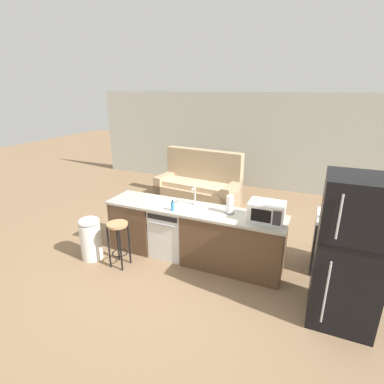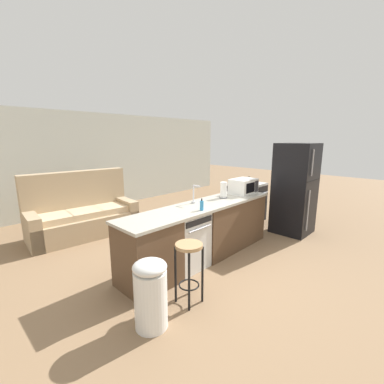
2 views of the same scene
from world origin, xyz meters
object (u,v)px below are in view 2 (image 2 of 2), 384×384
object	(u,v)px
kettle	(249,181)
dishwasher	(185,240)
trash_bin	(151,293)
refrigerator	(295,189)
couch	(82,215)
stove_range	(247,202)
bar_stool	(189,260)
paper_towel_roll	(223,190)
microwave	(243,186)
soap_bottle	(202,205)

from	to	relation	value
kettle	dishwasher	bearing A→B (deg)	-170.15
dishwasher	trash_bin	world-z (taller)	dishwasher
refrigerator	couch	distance (m)	4.37
stove_range	refrigerator	xyz separation A→B (m)	(-0.00, -1.10, 0.46)
stove_range	bar_stool	distance (m)	3.40
trash_bin	couch	distance (m)	3.23
stove_range	paper_towel_roll	size ratio (longest dim) A/B	3.19
microwave	trash_bin	world-z (taller)	microwave
stove_range	trash_bin	world-z (taller)	stove_range
refrigerator	bar_stool	size ratio (longest dim) A/B	2.48
kettle	stove_range	bearing A→B (deg)	37.16
soap_bottle	kettle	distance (m)	2.37
stove_range	trash_bin	xyz separation A→B (m)	(-3.74, -1.22, -0.07)
microwave	trash_bin	distance (m)	2.85
paper_towel_roll	bar_stool	world-z (taller)	paper_towel_roll
soap_bottle	kettle	bearing A→B (deg)	15.34
soap_bottle	refrigerator	bearing A→B (deg)	-8.00
microwave	couch	xyz separation A→B (m)	(-2.04, 2.49, -0.65)
bar_stool	dishwasher	bearing A→B (deg)	48.80
stove_range	refrigerator	world-z (taller)	refrigerator
dishwasher	stove_range	xyz separation A→B (m)	(2.60, 0.55, 0.03)
microwave	couch	world-z (taller)	couch
kettle	couch	distance (m)	3.63
trash_bin	soap_bottle	bearing A→B (deg)	19.81
refrigerator	paper_towel_roll	distance (m)	1.72
refrigerator	bar_stool	bearing A→B (deg)	-177.97
microwave	refrigerator	bearing A→B (deg)	-27.53
kettle	trash_bin	world-z (taller)	kettle
couch	trash_bin	bearing A→B (deg)	-101.62
stove_range	trash_bin	bearing A→B (deg)	-161.97
stove_range	bar_stool	size ratio (longest dim) A/B	1.22
soap_bottle	couch	bearing A→B (deg)	103.36
paper_towel_roll	soap_bottle	bearing A→B (deg)	-163.60
refrigerator	kettle	world-z (taller)	refrigerator
microwave	bar_stool	size ratio (longest dim) A/B	0.68
refrigerator	soap_bottle	bearing A→B (deg)	172.00
paper_towel_roll	couch	distance (m)	2.93
couch	bar_stool	bearing A→B (deg)	-91.58
trash_bin	couch	bearing A→B (deg)	78.38
stove_range	couch	xyz separation A→B (m)	(-3.09, 1.94, -0.06)
dishwasher	paper_towel_roll	bearing A→B (deg)	2.52
microwave	soap_bottle	xyz separation A→B (m)	(-1.40, -0.20, -0.07)
kettle	bar_stool	world-z (taller)	kettle
refrigerator	bar_stool	world-z (taller)	refrigerator
bar_stool	trash_bin	distance (m)	0.58
microwave	soap_bottle	distance (m)	1.42
soap_bottle	bar_stool	xyz separation A→B (m)	(-0.73, -0.46, -0.44)
refrigerator	trash_bin	distance (m)	3.78
microwave	kettle	bearing A→B (deg)	25.57
stove_range	trash_bin	size ratio (longest dim) A/B	1.22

